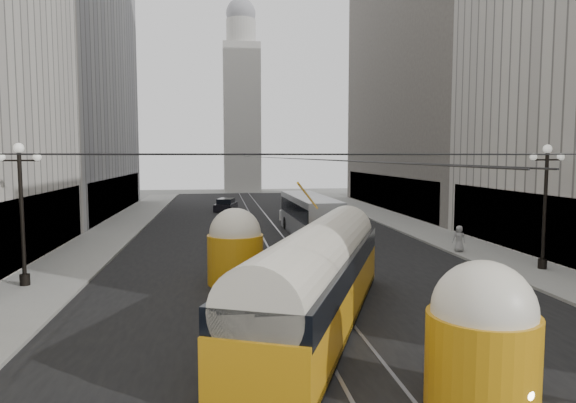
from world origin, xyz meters
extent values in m
cube|color=black|center=(0.00, 32.50, 0.00)|extent=(20.00, 85.00, 0.02)
cube|color=gray|center=(-12.00, 36.00, 0.07)|extent=(4.00, 72.00, 0.15)
cube|color=gray|center=(12.00, 36.00, 0.07)|extent=(4.00, 72.00, 0.15)
cube|color=gray|center=(-0.75, 32.50, 0.00)|extent=(0.12, 85.00, 0.04)
cube|color=gray|center=(0.75, 32.50, 0.00)|extent=(0.12, 85.00, 0.04)
cube|color=black|center=(-14.05, 24.00, 2.00)|extent=(0.10, 18.00, 3.60)
cube|color=#999999|center=(-20.00, 48.00, 14.00)|extent=(12.00, 28.00, 28.00)
cube|color=black|center=(-14.05, 48.00, 2.00)|extent=(0.10, 25.20, 3.60)
cube|color=black|center=(14.05, 22.00, 2.00)|extent=(0.10, 18.00, 3.60)
cube|color=#514C47|center=(20.00, 48.00, 16.00)|extent=(12.00, 32.00, 32.00)
cube|color=black|center=(14.05, 48.00, 2.00)|extent=(0.10, 28.80, 3.60)
cube|color=#B2AFA8|center=(0.00, 80.00, 12.00)|extent=(6.00, 6.00, 24.00)
cylinder|color=#B2AFA8|center=(0.00, 80.00, 26.00)|extent=(4.80, 4.80, 4.00)
sphere|color=gray|center=(0.00, 80.00, 28.96)|extent=(4.80, 4.80, 4.80)
cylinder|color=black|center=(-12.60, 18.00, 3.15)|extent=(0.18, 0.18, 6.00)
cylinder|color=black|center=(-12.60, 18.00, 0.40)|extent=(0.44, 0.44, 0.50)
cylinder|color=black|center=(-12.60, 18.00, 5.75)|extent=(1.60, 0.08, 0.08)
sphere|color=white|center=(-12.60, 18.00, 6.30)|extent=(0.44, 0.44, 0.44)
sphere|color=white|center=(-13.35, 18.00, 5.90)|extent=(0.36, 0.36, 0.36)
sphere|color=white|center=(-11.85, 18.00, 5.90)|extent=(0.36, 0.36, 0.36)
cylinder|color=black|center=(12.60, 18.00, 3.15)|extent=(0.18, 0.18, 6.00)
cylinder|color=black|center=(12.60, 18.00, 0.40)|extent=(0.44, 0.44, 0.50)
cylinder|color=black|center=(12.60, 18.00, 5.75)|extent=(1.60, 0.08, 0.08)
sphere|color=white|center=(12.60, 18.00, 6.30)|extent=(0.44, 0.44, 0.44)
sphere|color=white|center=(11.85, 18.00, 5.90)|extent=(0.36, 0.36, 0.36)
sphere|color=white|center=(13.35, 18.00, 5.90)|extent=(0.36, 0.36, 0.36)
cylinder|color=black|center=(0.00, 4.00, 6.00)|extent=(25.00, 0.03, 0.03)
cylinder|color=black|center=(0.00, 18.00, 6.00)|extent=(25.00, 0.03, 0.03)
cylinder|color=black|center=(0.00, 32.00, 6.00)|extent=(25.00, 0.03, 0.03)
cylinder|color=black|center=(0.00, 46.00, 6.00)|extent=(25.00, 0.03, 0.03)
cylinder|color=black|center=(0.00, 36.00, 5.80)|extent=(0.03, 72.00, 0.03)
cylinder|color=black|center=(0.40, 36.00, 5.80)|extent=(0.03, 72.00, 0.03)
cube|color=#C98811|center=(-0.50, 11.26, 1.05)|extent=(7.82, 13.92, 1.70)
cube|color=black|center=(-0.50, 11.26, 0.25)|extent=(7.65, 13.54, 0.30)
cube|color=black|center=(-0.50, 11.26, 2.15)|extent=(7.75, 13.74, 0.85)
cylinder|color=silver|center=(-0.50, 11.26, 2.45)|extent=(7.46, 13.61, 2.30)
cylinder|color=#C98811|center=(2.17, 4.90, 1.15)|extent=(2.60, 2.60, 2.30)
sphere|color=silver|center=(2.17, 4.90, 2.35)|extent=(2.40, 2.40, 2.40)
cylinder|color=#C98811|center=(-3.17, 17.63, 1.15)|extent=(2.60, 2.60, 2.30)
sphere|color=silver|center=(-3.17, 17.63, 2.35)|extent=(2.40, 2.40, 2.40)
sphere|color=#FFF2BF|center=(2.61, 3.84, 0.85)|extent=(0.36, 0.36, 0.36)
cube|color=#9C9EA1|center=(2.68, 30.97, 1.52)|extent=(2.74, 11.84, 2.95)
cube|color=black|center=(2.68, 30.97, 2.01)|extent=(2.75, 11.43, 1.08)
cube|color=black|center=(2.68, 25.13, 1.87)|extent=(2.26, 0.16, 1.37)
cylinder|color=black|center=(1.46, 27.03, 0.49)|extent=(0.30, 0.98, 0.98)
cylinder|color=black|center=(3.91, 27.03, 0.49)|extent=(0.30, 0.98, 0.98)
cylinder|color=black|center=(1.46, 34.92, 0.49)|extent=(0.30, 0.98, 0.98)
cylinder|color=black|center=(3.91, 34.92, 0.49)|extent=(0.30, 0.98, 0.98)
cube|color=white|center=(3.10, 41.98, 0.53)|extent=(3.19, 5.35, 0.89)
cube|color=black|center=(3.10, 41.98, 1.16)|extent=(2.41, 3.10, 0.84)
cylinder|color=black|center=(2.18, 40.28, 0.36)|extent=(0.22, 0.71, 0.71)
cylinder|color=black|center=(4.03, 40.28, 0.36)|extent=(0.22, 0.71, 0.71)
cylinder|color=black|center=(2.18, 43.68, 0.36)|extent=(0.22, 0.71, 0.71)
cylinder|color=black|center=(4.03, 43.68, 0.36)|extent=(0.22, 0.71, 0.71)
cube|color=black|center=(-3.16, 49.25, 0.46)|extent=(2.70, 4.59, 0.76)
cube|color=black|center=(-3.16, 49.25, 1.00)|extent=(2.05, 2.66, 0.72)
cylinder|color=black|center=(-3.95, 47.79, 0.31)|extent=(0.22, 0.61, 0.61)
cylinder|color=black|center=(-2.36, 47.79, 0.31)|extent=(0.22, 0.61, 0.61)
cylinder|color=black|center=(-3.95, 50.71, 0.31)|extent=(0.22, 0.61, 0.61)
cylinder|color=black|center=(-2.36, 50.71, 0.31)|extent=(0.22, 0.61, 0.61)
imported|color=gray|center=(10.50, 23.01, 0.95)|extent=(0.83, 0.57, 1.60)
camera|label=1|loc=(-3.90, -6.03, 5.98)|focal=32.00mm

